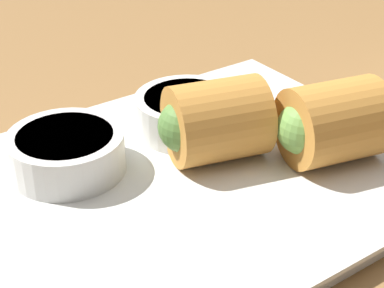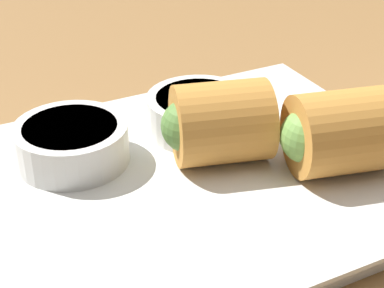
# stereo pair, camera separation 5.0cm
# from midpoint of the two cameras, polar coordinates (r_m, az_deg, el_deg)

# --- Properties ---
(table_surface) EXTENTS (1.80, 1.40, 0.02)m
(table_surface) POSITION_cam_midpoint_polar(r_m,az_deg,el_deg) (0.46, -1.12, -2.56)
(table_surface) COLOR olive
(table_surface) RESTS_ON ground
(serving_plate) EXTENTS (0.30, 0.24, 0.01)m
(serving_plate) POSITION_cam_midpoint_polar(r_m,az_deg,el_deg) (0.42, -3.43, -3.55)
(serving_plate) COLOR silver
(serving_plate) RESTS_ON table_surface
(roll_front_left) EXTENTS (0.08, 0.07, 0.05)m
(roll_front_left) POSITION_cam_midpoint_polar(r_m,az_deg,el_deg) (0.42, -1.74, 1.88)
(roll_front_left) COLOR #C68438
(roll_front_left) RESTS_ON serving_plate
(roll_front_right) EXTENTS (0.08, 0.07, 0.05)m
(roll_front_right) POSITION_cam_midpoint_polar(r_m,az_deg,el_deg) (0.42, 8.69, 1.72)
(roll_front_right) COLOR #C68438
(roll_front_right) RESTS_ON serving_plate
(dipping_bowl_near) EXTENTS (0.08, 0.08, 0.03)m
(dipping_bowl_near) POSITION_cam_midpoint_polar(r_m,az_deg,el_deg) (0.46, -3.54, 2.77)
(dipping_bowl_near) COLOR silver
(dipping_bowl_near) RESTS_ON serving_plate
(dipping_bowl_far) EXTENTS (0.08, 0.08, 0.03)m
(dipping_bowl_far) POSITION_cam_midpoint_polar(r_m,az_deg,el_deg) (0.42, -14.48, -0.73)
(dipping_bowl_far) COLOR silver
(dipping_bowl_far) RESTS_ON serving_plate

